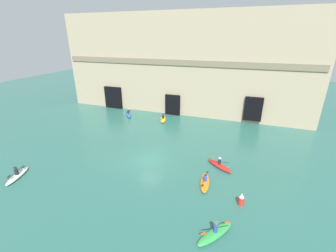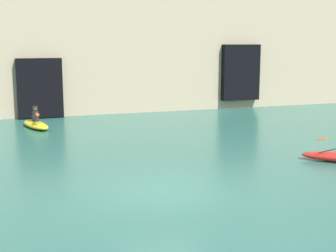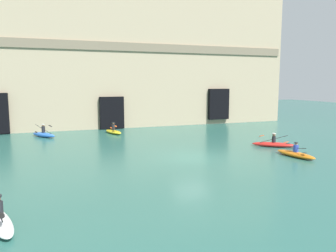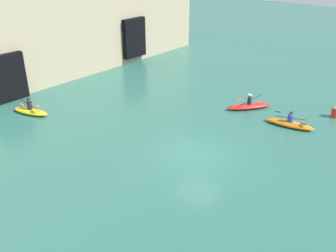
% 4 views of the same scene
% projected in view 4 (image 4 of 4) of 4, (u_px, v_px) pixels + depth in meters
% --- Properties ---
extents(ground_plane, '(120.00, 120.00, 0.00)m').
position_uv_depth(ground_plane, '(199.00, 155.00, 20.83)').
color(ground_plane, '#2D665B').
extents(kayak_red, '(3.09, 2.59, 1.08)m').
position_uv_depth(kayak_red, '(249.00, 106.00, 26.56)').
color(kayak_red, red).
rests_on(kayak_red, ground).
extents(kayak_yellow, '(1.59, 2.94, 1.14)m').
position_uv_depth(kayak_yellow, '(31.00, 111.00, 25.75)').
color(kayak_yellow, yellow).
rests_on(kayak_yellow, ground).
extents(kayak_orange, '(1.26, 3.16, 1.00)m').
position_uv_depth(kayak_orange, '(290.00, 123.00, 23.99)').
color(kayak_orange, orange).
rests_on(kayak_orange, ground).
extents(marker_buoy, '(0.48, 0.48, 1.10)m').
position_uv_depth(marker_buoy, '(335.00, 110.00, 25.13)').
color(marker_buoy, red).
rests_on(marker_buoy, ground).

